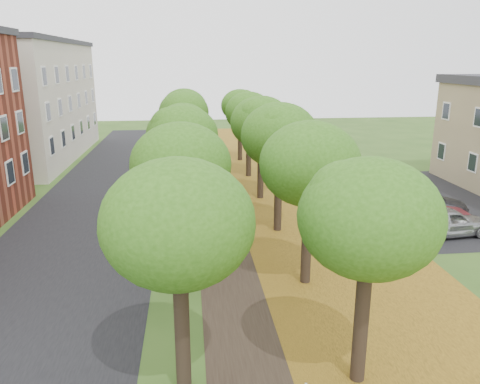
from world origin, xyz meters
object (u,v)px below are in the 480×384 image
object	(u,v)px
car_silver	(448,221)
car_white	(387,180)
car_red	(434,215)
car_grey	(422,202)

from	to	relation	value
car_silver	car_white	world-z (taller)	car_white
car_white	car_silver	bearing A→B (deg)	-160.47
car_red	car_grey	bearing A→B (deg)	-6.83
car_silver	car_red	bearing A→B (deg)	-5.95
car_white	car_grey	bearing A→B (deg)	-158.56
car_silver	car_white	bearing A→B (deg)	-8.85
car_white	car_red	bearing A→B (deg)	-161.00
car_silver	car_grey	distance (m)	3.37
car_silver	car_red	size ratio (longest dim) A/B	1.10
car_silver	car_grey	world-z (taller)	car_silver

